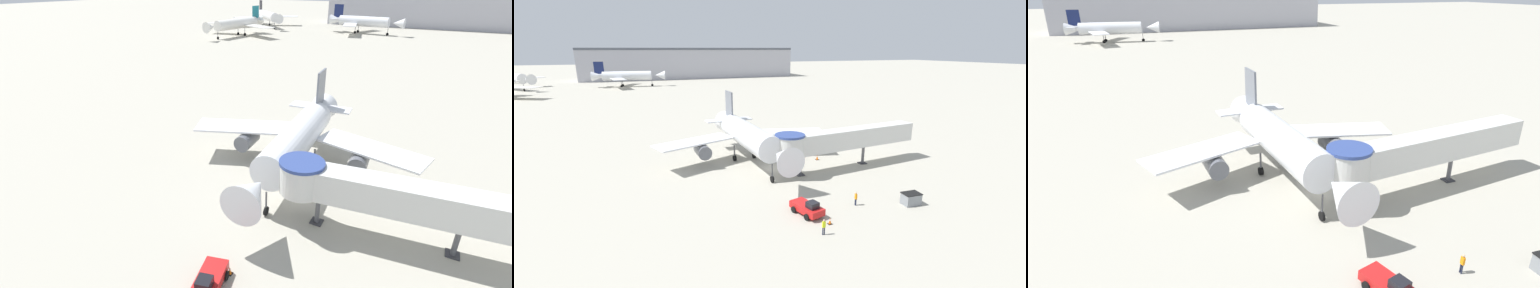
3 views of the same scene
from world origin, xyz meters
The scene contains 9 objects.
ground_plane centered at (0.00, 0.00, 0.00)m, with size 800.00×800.00×0.00m, color #A8A393.
main_airplane centered at (-2.64, 4.31, 4.30)m, with size 28.34×26.75×10.18m.
jet_bridge centered at (9.25, -3.04, 4.45)m, with size 23.98×5.56×6.14m.
pushback_tug_red centered at (-1.87, -14.81, 0.77)m, with size 2.76×4.22×1.74m.
traffic_cone_starboard_wing centered at (8.21, 1.57, 0.40)m, with size 0.51×0.51×0.83m.
traffic_cone_near_nose centered at (-1.28, -12.90, 0.34)m, with size 0.43×0.43×0.71m.
ground_crew_marshaller centered at (4.30, -14.77, 0.93)m, with size 0.21×0.33×1.61m.
background_jet_navy_tail centered at (-22.76, 130.83, 5.06)m, with size 32.52×31.67×11.59m.
terminal_building centered at (13.76, 175.00, 8.89)m, with size 122.20×28.53×17.76m.
Camera 3 is at (-15.92, -32.21, 19.40)m, focal length 28.00 mm.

